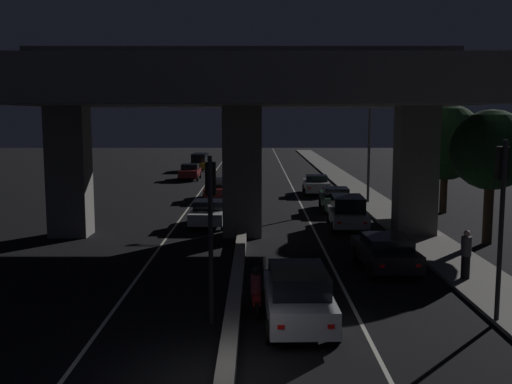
% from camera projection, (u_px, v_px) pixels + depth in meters
% --- Properties ---
extents(lane_line_left_inner, '(0.12, 126.00, 0.00)m').
position_uv_depth(lane_line_left_inner, '(200.00, 191.00, 48.22)').
color(lane_line_left_inner, beige).
rests_on(lane_line_left_inner, ground_plane).
extents(lane_line_right_inner, '(0.12, 126.00, 0.00)m').
position_uv_depth(lane_line_right_inner, '(294.00, 191.00, 48.23)').
color(lane_line_right_inner, beige).
rests_on(lane_line_right_inner, ground_plane).
extents(median_divider, '(0.44, 126.00, 0.43)m').
position_uv_depth(median_divider, '(247.00, 189.00, 48.20)').
color(median_divider, gray).
rests_on(median_divider, ground_plane).
extents(sidewalk_right, '(2.55, 126.00, 0.13)m').
position_uv_depth(sidewalk_right, '(374.00, 203.00, 41.28)').
color(sidewalk_right, slate).
rests_on(sidewalk_right, ground_plane).
extents(elevated_overpass, '(21.63, 13.25, 9.42)m').
position_uv_depth(elevated_overpass, '(241.00, 94.00, 29.56)').
color(elevated_overpass, slate).
rests_on(elevated_overpass, ground_plane).
extents(traffic_light_left_of_median, '(0.30, 0.49, 4.93)m').
position_uv_depth(traffic_light_left_of_median, '(210.00, 210.00, 17.22)').
color(traffic_light_left_of_median, black).
rests_on(traffic_light_left_of_median, ground_plane).
extents(traffic_light_right_of_median, '(0.30, 0.49, 5.38)m').
position_uv_depth(traffic_light_right_of_median, '(500.00, 200.00, 17.19)').
color(traffic_light_right_of_median, black).
rests_on(traffic_light_right_of_median, ground_plane).
extents(street_lamp, '(2.34, 0.32, 8.01)m').
position_uv_depth(street_lamp, '(364.00, 135.00, 40.82)').
color(street_lamp, '#2D2D30').
rests_on(street_lamp, ground_plane).
extents(car_white_lead, '(2.08, 4.38, 1.68)m').
position_uv_depth(car_white_lead, '(297.00, 296.00, 17.31)').
color(car_white_lead, silver).
rests_on(car_white_lead, ground_plane).
extents(car_black_second, '(2.20, 4.37, 1.39)m').
position_uv_depth(car_black_second, '(385.00, 251.00, 23.66)').
color(car_black_second, black).
rests_on(car_black_second, ground_plane).
extents(car_silver_third, '(2.14, 4.42, 1.74)m').
position_uv_depth(car_silver_third, '(347.00, 212.00, 32.36)').
color(car_silver_third, gray).
rests_on(car_silver_third, ground_plane).
extents(car_dark_green_fourth, '(1.99, 4.52, 1.49)m').
position_uv_depth(car_dark_green_fourth, '(335.00, 199.00, 38.26)').
color(car_dark_green_fourth, black).
rests_on(car_dark_green_fourth, ground_plane).
extents(car_silver_fifth, '(2.09, 4.11, 1.48)m').
position_uv_depth(car_silver_fifth, '(316.00, 184.00, 46.40)').
color(car_silver_fifth, gray).
rests_on(car_silver_fifth, ground_plane).
extents(car_white_lead_oncoming, '(2.13, 4.09, 1.39)m').
position_uv_depth(car_white_lead_oncoming, '(209.00, 213.00, 33.13)').
color(car_white_lead_oncoming, silver).
rests_on(car_white_lead_oncoming, ground_plane).
extents(car_dark_red_second_oncoming, '(2.18, 4.42, 1.47)m').
position_uv_depth(car_dark_red_second_oncoming, '(217.00, 189.00, 43.52)').
color(car_dark_red_second_oncoming, '#591414').
rests_on(car_dark_red_second_oncoming, ground_plane).
extents(car_dark_red_third_oncoming, '(1.95, 4.03, 1.49)m').
position_uv_depth(car_dark_red_third_oncoming, '(189.00, 172.00, 56.86)').
color(car_dark_red_third_oncoming, '#591414').
rests_on(car_dark_red_third_oncoming, ground_plane).
extents(car_taxi_yellow_fourth_oncoming, '(2.05, 4.69, 1.87)m').
position_uv_depth(car_taxi_yellow_fourth_oncoming, '(199.00, 161.00, 66.71)').
color(car_taxi_yellow_fourth_oncoming, gold).
rests_on(car_taxi_yellow_fourth_oncoming, ground_plane).
extents(motorcycle_red_filtering_near, '(0.34, 1.68, 1.45)m').
position_uv_depth(motorcycle_red_filtering_near, '(255.00, 293.00, 18.44)').
color(motorcycle_red_filtering_near, black).
rests_on(motorcycle_red_filtering_near, ground_plane).
extents(pedestrian_on_sidewalk, '(0.38, 0.38, 1.80)m').
position_uv_depth(pedestrian_on_sidewalk, '(465.00, 254.00, 21.82)').
color(pedestrian_on_sidewalk, black).
rests_on(pedestrian_on_sidewalk, sidewalk_right).
extents(roadside_tree_kerbside_near, '(3.76, 3.76, 6.35)m').
position_uv_depth(roadside_tree_kerbside_near, '(490.00, 151.00, 27.88)').
color(roadside_tree_kerbside_near, '#38281C').
rests_on(roadside_tree_kerbside_near, ground_plane).
extents(roadside_tree_kerbside_mid, '(4.71, 4.71, 6.80)m').
position_uv_depth(roadside_tree_kerbside_mid, '(445.00, 142.00, 36.94)').
color(roadside_tree_kerbside_mid, '#38281C').
rests_on(roadside_tree_kerbside_mid, ground_plane).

